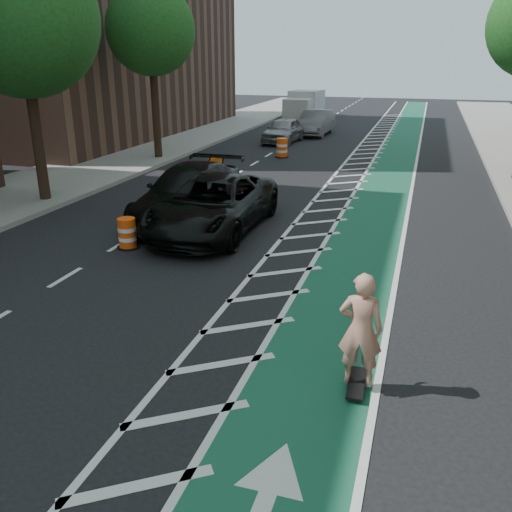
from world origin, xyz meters
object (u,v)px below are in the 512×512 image
at_px(suv_far, 189,193).
at_px(barrel_a, 127,234).
at_px(suv_near, 213,205).
at_px(skateboarder, 361,330).

bearing_deg(suv_far, barrel_a, -100.56).
bearing_deg(suv_near, suv_far, 140.82).
height_order(skateboarder, barrel_a, skateboarder).
height_order(skateboarder, suv_near, skateboarder).
bearing_deg(barrel_a, skateboarder, -35.41).
xyz_separation_m(suv_near, suv_far, (-1.14, 0.94, 0.03)).
bearing_deg(suv_near, barrel_a, -127.70).
relative_size(suv_near, suv_far, 1.00).
height_order(suv_near, suv_far, suv_far).
bearing_deg(barrel_a, suv_far, 81.19).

